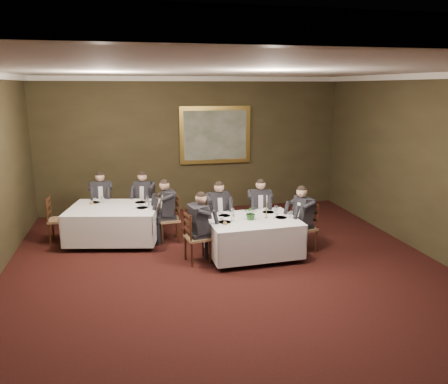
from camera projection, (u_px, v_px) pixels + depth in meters
name	position (u px, v px, depth m)	size (l,w,h in m)	color
ground	(239.00, 289.00, 7.20)	(10.00, 10.00, 0.00)	black
ceiling	(241.00, 69.00, 6.38)	(8.00, 10.00, 0.10)	silver
back_wall	(192.00, 145.00, 11.53)	(8.00, 0.10, 3.50)	#312B18
crown_molding	(241.00, 73.00, 6.39)	(8.00, 10.00, 0.12)	white
table_main	(252.00, 234.00, 8.48)	(1.80, 1.40, 0.67)	black
table_second	(114.00, 221.00, 9.30)	(2.11, 1.77, 0.67)	black
chair_main_backleft	(218.00, 230.00, 9.24)	(0.50, 0.48, 1.00)	olive
diner_main_backleft	(218.00, 220.00, 9.17)	(0.47, 0.53, 1.35)	black
chair_main_backright	(259.00, 227.00, 9.47)	(0.51, 0.49, 1.00)	olive
diner_main_backright	(260.00, 217.00, 9.41)	(0.48, 0.54, 1.35)	black
chair_main_endleft	(197.00, 248.00, 8.24)	(0.49, 0.51, 1.00)	olive
diner_main_endleft	(197.00, 236.00, 8.19)	(0.55, 0.48, 1.35)	black
chair_main_endright	(304.00, 237.00, 8.80)	(0.50, 0.52, 1.00)	olive
diner_main_endright	(304.00, 227.00, 8.74)	(0.55, 0.49, 1.35)	black
chair_sec_backleft	(103.00, 216.00, 10.27)	(0.44, 0.42, 1.00)	olive
diner_sec_backleft	(102.00, 207.00, 10.20)	(0.42, 0.48, 1.35)	black
chair_sec_backright	(146.00, 216.00, 10.28)	(0.58, 0.57, 1.00)	olive
diner_sec_backright	(145.00, 206.00, 10.22)	(0.57, 0.60, 1.35)	black
chair_sec_endright	(170.00, 228.00, 9.36)	(0.44, 0.46, 1.00)	olive
diner_sec_endright	(169.00, 218.00, 9.31)	(0.50, 0.44, 1.35)	black
chair_sec_endleft	(59.00, 229.00, 9.32)	(0.43, 0.45, 1.00)	olive
centerpiece	(251.00, 212.00, 8.33)	(0.27, 0.23, 0.30)	#2D5926
candlestick	(267.00, 209.00, 8.44)	(0.07, 0.07, 0.46)	gold
place_setting_table_main	(226.00, 213.00, 8.66)	(0.33, 0.31, 0.14)	white
place_setting_table_second	(97.00, 201.00, 9.63)	(0.33, 0.31, 0.14)	white
painting	(215.00, 135.00, 11.54)	(1.89, 0.09, 1.51)	#DFB351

